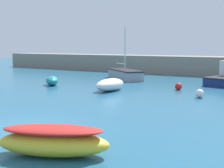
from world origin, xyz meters
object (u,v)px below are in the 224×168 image
mooring_buoy_white (200,94)px  mooring_buoy_red (178,86)px  sailboat_short_mast (125,74)px  dinghy_near_pier (52,81)px  rowboat_with_red_cover (53,141)px  rowboat_blue_near (110,85)px

mooring_buoy_white → mooring_buoy_red: size_ratio=1.04×
sailboat_short_mast → mooring_buoy_red: 8.27m
mooring_buoy_white → dinghy_near_pier: bearing=-178.9°
dinghy_near_pier → rowboat_with_red_cover: 17.14m
sailboat_short_mast → mooring_buoy_white: bearing=1.7°
rowboat_blue_near → mooring_buoy_red: (4.09, 3.05, -0.18)m
mooring_buoy_red → rowboat_with_red_cover: bearing=-83.3°
rowboat_with_red_cover → mooring_buoy_red: 15.49m
sailboat_short_mast → mooring_buoy_white: sailboat_short_mast is taller
rowboat_blue_near → mooring_buoy_red: bearing=-55.4°
mooring_buoy_white → sailboat_short_mast: bearing=143.8°
sailboat_short_mast → mooring_buoy_white: (9.48, -6.93, -0.22)m
sailboat_short_mast → rowboat_with_red_cover: (8.90, -19.64, -0.04)m
rowboat_blue_near → rowboat_with_red_cover: (5.91, -12.33, 0.01)m
rowboat_blue_near → dinghy_near_pier: bearing=86.6°
mooring_buoy_white → mooring_buoy_red: 3.59m
mooring_buoy_white → mooring_buoy_red: (-2.40, 2.67, -0.01)m
sailboat_short_mast → dinghy_near_pier: (-2.86, -7.18, -0.12)m
rowboat_with_red_cover → dinghy_near_pier: bearing=108.6°
rowboat_with_red_cover → mooring_buoy_white: (0.58, 12.71, -0.18)m
sailboat_short_mast → dinghy_near_pier: bearing=-73.9°
rowboat_blue_near → rowboat_with_red_cover: rowboat_with_red_cover is taller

